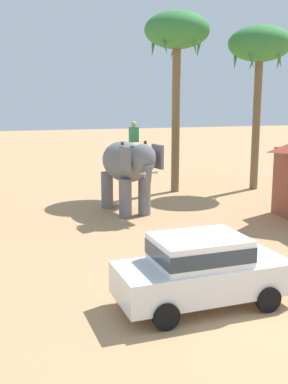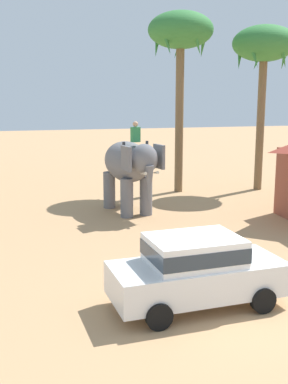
{
  "view_description": "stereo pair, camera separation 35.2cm",
  "coord_description": "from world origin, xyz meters",
  "px_view_note": "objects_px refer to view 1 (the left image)",
  "views": [
    {
      "loc": [
        -4.78,
        -9.51,
        4.91
      ],
      "look_at": [
        -0.12,
        6.11,
        1.6
      ],
      "focal_mm": 44.8,
      "sensor_mm": 36.0,
      "label": 1
    },
    {
      "loc": [
        -4.44,
        -9.61,
        4.91
      ],
      "look_at": [
        -0.12,
        6.11,
        1.6
      ],
      "focal_mm": 44.8,
      "sensor_mm": 36.0,
      "label": 2
    }
  ],
  "objects_px": {
    "palm_tree_behind_elephant": "(260,49)",
    "car_sedan_foreground": "(201,268)",
    "palm_tree_far_back": "(177,36)",
    "elephant_with_mahout": "(128,166)"
  },
  "relations": [
    {
      "from": "palm_tree_behind_elephant",
      "to": "car_sedan_foreground",
      "type": "bearing_deg",
      "value": -123.91
    },
    {
      "from": "elephant_with_mahout",
      "to": "palm_tree_behind_elephant",
      "type": "bearing_deg",
      "value": 22.26
    },
    {
      "from": "car_sedan_foreground",
      "to": "palm_tree_far_back",
      "type": "bearing_deg",
      "value": 72.3
    },
    {
      "from": "car_sedan_foreground",
      "to": "elephant_with_mahout",
      "type": "distance_m",
      "value": 9.46
    },
    {
      "from": "car_sedan_foreground",
      "to": "elephant_with_mahout",
      "type": "bearing_deg",
      "value": 85.88
    },
    {
      "from": "car_sedan_foreground",
      "to": "palm_tree_far_back",
      "type": "xyz_separation_m",
      "value": [
        4.18,
        13.1,
        6.8
      ]
    },
    {
      "from": "elephant_with_mahout",
      "to": "palm_tree_far_back",
      "type": "relative_size",
      "value": 0.45
    },
    {
      "from": "elephant_with_mahout",
      "to": "car_sedan_foreground",
      "type": "bearing_deg",
      "value": -94.12
    },
    {
      "from": "palm_tree_far_back",
      "to": "palm_tree_behind_elephant",
      "type": "bearing_deg",
      "value": -7.29
    },
    {
      "from": "elephant_with_mahout",
      "to": "palm_tree_behind_elephant",
      "type": "height_order",
      "value": "palm_tree_behind_elephant"
    }
  ]
}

